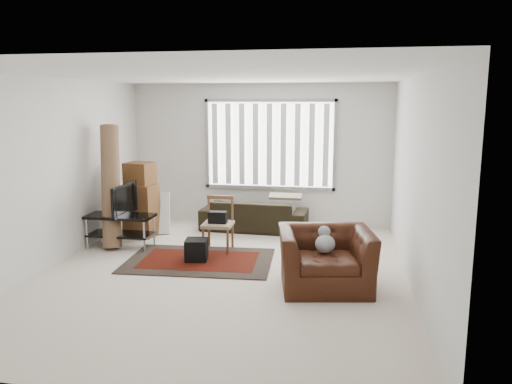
# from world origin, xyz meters

# --- Properties ---
(room) EXTENTS (6.00, 6.02, 2.71)m
(room) POSITION_xyz_m (0.03, 0.51, 1.76)
(room) COLOR beige
(room) RESTS_ON ground
(persian_rug) EXTENTS (2.24, 1.57, 0.02)m
(persian_rug) POSITION_xyz_m (-0.48, 0.47, 0.01)
(persian_rug) COLOR black
(persian_rug) RESTS_ON ground
(tv_stand) EXTENTS (1.09, 0.49, 0.54)m
(tv_stand) POSITION_xyz_m (-1.95, 0.95, 0.39)
(tv_stand) COLOR black
(tv_stand) RESTS_ON ground
(tv) EXTENTS (0.11, 0.88, 0.50)m
(tv) POSITION_xyz_m (-1.95, 0.95, 0.80)
(tv) COLOR black
(tv) RESTS_ON tv_stand
(subwoofer) EXTENTS (0.37, 0.37, 0.32)m
(subwoofer) POSITION_xyz_m (-0.52, 0.46, 0.18)
(subwoofer) COLOR black
(subwoofer) RESTS_ON persian_rug
(moving_boxes) EXTENTS (0.59, 0.55, 1.31)m
(moving_boxes) POSITION_xyz_m (-1.90, 1.72, 0.61)
(moving_boxes) COLOR brown
(moving_boxes) RESTS_ON ground
(white_flatpack) EXTENTS (0.63, 0.36, 0.75)m
(white_flatpack) POSITION_xyz_m (-1.75, 1.86, 0.38)
(white_flatpack) COLOR silver
(white_flatpack) RESTS_ON ground
(rolled_rug) EXTENTS (0.55, 0.82, 2.00)m
(rolled_rug) POSITION_xyz_m (-2.11, 1.00, 1.00)
(rolled_rug) COLOR brown
(rolled_rug) RESTS_ON ground
(sofa) EXTENTS (1.98, 0.92, 0.75)m
(sofa) POSITION_xyz_m (-0.01, 2.45, 0.37)
(sofa) COLOR black
(sofa) RESTS_ON ground
(side_chair) EXTENTS (0.48, 0.48, 0.86)m
(side_chair) POSITION_xyz_m (-0.33, 1.06, 0.48)
(side_chair) COLOR #836D55
(side_chair) RESTS_ON ground
(armchair) EXTENTS (1.33, 1.20, 0.86)m
(armchair) POSITION_xyz_m (1.42, -0.28, 0.44)
(armchair) COLOR #37170B
(armchair) RESTS_ON ground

